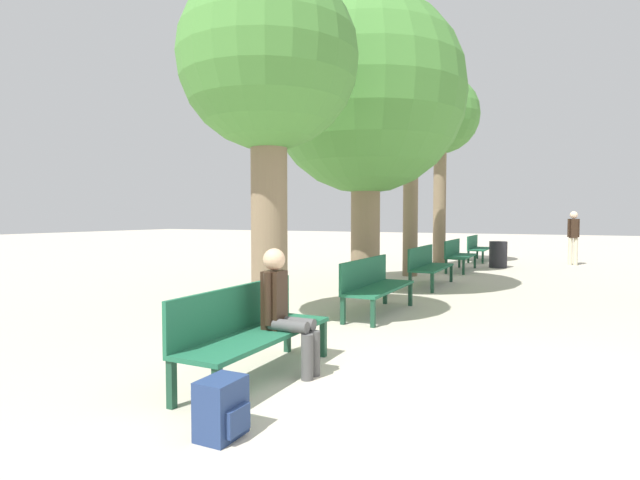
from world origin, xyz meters
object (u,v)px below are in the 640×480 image
object	(u,v)px
tree_row_3	(441,119)
pedestrian_mid	(573,234)
bench_row_0	(250,326)
tree_row_0	(269,67)
tree_row_2	(411,92)
tree_row_1	(366,96)
backpack	(222,408)
bench_row_1	(374,282)
bench_row_3	(458,253)
person_seated	(284,307)
trash_bin	(498,255)
bench_row_2	(427,264)
bench_row_4	(477,246)

from	to	relation	value
tree_row_3	pedestrian_mid	distance (m)	5.34
tree_row_3	bench_row_0	bearing A→B (deg)	-85.79
tree_row_0	tree_row_3	world-z (taller)	tree_row_3
tree_row_2	tree_row_0	bearing A→B (deg)	-90.00
bench_row_0	tree_row_1	size ratio (longest dim) A/B	0.33
tree_row_0	tree_row_3	xyz separation A→B (m)	(0.00, 9.84, 1.06)
bench_row_0	backpack	bearing A→B (deg)	-64.41
tree_row_0	tree_row_2	xyz separation A→B (m)	(0.00, 6.62, 1.15)
bench_row_1	tree_row_1	distance (m)	3.88
bench_row_3	person_seated	distance (m)	9.79
tree_row_1	tree_row_0	bearing A→B (deg)	-90.00
bench_row_1	bench_row_3	xyz separation A→B (m)	(0.00, 6.68, 0.00)
tree_row_3	trash_bin	size ratio (longest dim) A/B	7.54
tree_row_0	pedestrian_mid	bearing A→B (deg)	72.02
bench_row_0	bench_row_3	xyz separation A→B (m)	(0.00, 10.02, 0.00)
bench_row_3	trash_bin	xyz separation A→B (m)	(0.90, 1.33, -0.10)
bench_row_3	tree_row_0	world-z (taller)	tree_row_0
person_seated	bench_row_0	bearing A→B (deg)	-135.90
bench_row_2	tree_row_2	bearing A→B (deg)	117.24
tree_row_3	tree_row_1	bearing A→B (deg)	-90.00
bench_row_0	trash_bin	bearing A→B (deg)	85.47
pedestrian_mid	trash_bin	xyz separation A→B (m)	(-1.95, -1.78, -0.56)
bench_row_0	bench_row_3	world-z (taller)	same
bench_row_0	bench_row_4	size ratio (longest dim) A/B	1.00
trash_bin	tree_row_3	bearing A→B (deg)	173.40
bench_row_1	bench_row_3	size ratio (longest dim) A/B	1.00
bench_row_3	trash_bin	world-z (taller)	bench_row_3
bench_row_0	tree_row_2	size ratio (longest dim) A/B	0.33
tree_row_0	bench_row_2	bearing A→B (deg)	80.27
tree_row_2	bench_row_4	bearing A→B (deg)	80.38
bench_row_3	pedestrian_mid	size ratio (longest dim) A/B	1.16
tree_row_0	tree_row_3	size ratio (longest dim) A/B	0.81
bench_row_1	tree_row_2	bearing A→B (deg)	99.68
pedestrian_mid	bench_row_2	bearing A→B (deg)	-113.87
bench_row_0	tree_row_0	xyz separation A→B (m)	(-0.85, 1.71, 2.92)
bench_row_2	bench_row_4	world-z (taller)	same
bench_row_2	bench_row_3	xyz separation A→B (m)	(0.00, 3.34, 0.00)
bench_row_1	bench_row_2	bearing A→B (deg)	90.00
bench_row_3	person_seated	bearing A→B (deg)	-88.63
trash_bin	bench_row_1	bearing A→B (deg)	-96.41
bench_row_3	person_seated	size ratio (longest dim) A/B	1.59
tree_row_1	tree_row_3	size ratio (longest dim) A/B	0.99
tree_row_3	pedestrian_mid	xyz separation A→B (m)	(3.70, 1.57, -3.52)
bench_row_0	bench_row_3	size ratio (longest dim) A/B	1.00
bench_row_0	pedestrian_mid	xyz separation A→B (m)	(2.85, 13.13, 0.46)
tree_row_3	bench_row_4	bearing A→B (deg)	64.72
bench_row_1	backpack	distance (m)	4.52
bench_row_3	trash_bin	size ratio (longest dim) A/B	2.49
bench_row_0	tree_row_1	world-z (taller)	tree_row_1
pedestrian_mid	trash_bin	bearing A→B (deg)	-137.72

